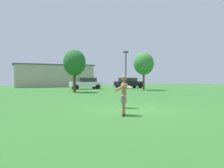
# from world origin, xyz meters

# --- Properties ---
(ground_plane) EXTENTS (80.00, 80.00, 0.00)m
(ground_plane) POSITION_xyz_m (0.00, 0.00, 0.00)
(ground_plane) COLOR #2D6628
(player_near) EXTENTS (0.71, 0.76, 1.68)m
(player_near) POSITION_xyz_m (-1.19, -1.29, 0.88)
(player_near) COLOR black
(player_near) RESTS_ON ground_plane
(player_in_red) EXTENTS (0.73, 0.79, 1.65)m
(player_in_red) POSITION_xyz_m (-0.13, 0.72, 0.90)
(player_in_red) COLOR black
(player_in_red) RESTS_ON ground_plane
(frisbee) EXTENTS (0.26, 0.26, 0.03)m
(frisbee) POSITION_xyz_m (-0.65, 0.11, 0.01)
(frisbee) COLOR orange
(frisbee) RESTS_ON ground_plane
(car_black_mid_lot) EXTENTS (4.36, 2.14, 1.58)m
(car_black_mid_lot) POSITION_xyz_m (10.96, 20.81, 0.82)
(car_black_mid_lot) COLOR black
(car_black_mid_lot) RESTS_ON ground_plane
(car_white_far_end) EXTENTS (4.39, 2.21, 1.58)m
(car_white_far_end) POSITION_xyz_m (4.16, 20.75, 0.82)
(car_white_far_end) COLOR white
(car_white_far_end) RESTS_ON ground_plane
(lamp_post) EXTENTS (0.60, 0.24, 4.85)m
(lamp_post) POSITION_xyz_m (7.55, 15.21, 3.04)
(lamp_post) COLOR black
(lamp_post) RESTS_ON ground_plane
(outbuilding_behind_lot) EXTENTS (13.53, 4.29, 3.88)m
(outbuilding_behind_lot) POSITION_xyz_m (1.54, 30.54, 1.94)
(outbuilding_behind_lot) COLOR #B2A893
(outbuilding_behind_lot) RESTS_ON ground_plane
(tree_left_field) EXTENTS (2.43, 2.43, 4.64)m
(tree_left_field) POSITION_xyz_m (0.85, 14.39, 3.19)
(tree_left_field) COLOR #4C3823
(tree_left_field) RESTS_ON ground_plane
(tree_behind_players) EXTENTS (2.57, 2.57, 4.83)m
(tree_behind_players) POSITION_xyz_m (10.12, 15.19, 3.38)
(tree_behind_players) COLOR brown
(tree_behind_players) RESTS_ON ground_plane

